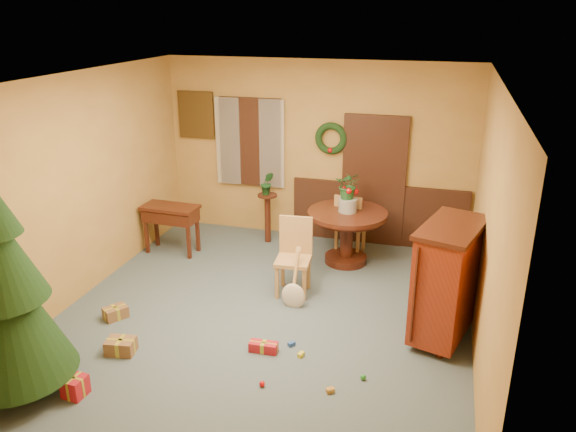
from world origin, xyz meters
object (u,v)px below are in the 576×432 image
(dining_table, at_px, (347,227))
(christmas_tree, at_px, (2,288))
(chair_near, at_px, (294,253))
(writing_desk, at_px, (171,217))
(sideboard, at_px, (447,279))

(dining_table, height_order, christmas_tree, christmas_tree)
(dining_table, xyz_separation_m, chair_near, (-0.51, -1.09, -0.01))
(dining_table, relative_size, writing_desk, 1.35)
(christmas_tree, height_order, sideboard, christmas_tree)
(dining_table, bearing_deg, writing_desk, -172.14)
(chair_near, relative_size, writing_desk, 1.18)
(dining_table, distance_m, sideboard, 2.26)
(chair_near, height_order, sideboard, sideboard)
(chair_near, bearing_deg, dining_table, 64.84)
(dining_table, bearing_deg, christmas_tree, -123.85)
(christmas_tree, distance_m, writing_desk, 3.56)
(sideboard, bearing_deg, dining_table, 130.09)
(dining_table, xyz_separation_m, writing_desk, (-2.69, -0.37, 0.01))
(writing_desk, bearing_deg, christmas_tree, -88.62)
(chair_near, xyz_separation_m, writing_desk, (-2.18, 0.72, 0.02))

